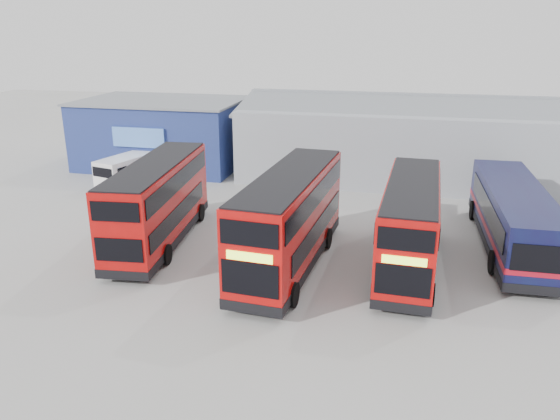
% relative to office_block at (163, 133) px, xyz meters
% --- Properties ---
extents(ground_plane, '(120.00, 120.00, 0.00)m').
position_rel_office_block_xyz_m(ground_plane, '(14.00, -17.99, -2.58)').
color(ground_plane, gray).
rests_on(ground_plane, ground).
extents(office_block, '(12.30, 8.32, 5.12)m').
position_rel_office_block_xyz_m(office_block, '(0.00, 0.00, 0.00)').
color(office_block, navy).
rests_on(office_block, ground).
extents(maintenance_shed, '(30.50, 12.00, 5.89)m').
position_rel_office_block_xyz_m(maintenance_shed, '(22.00, 2.01, 0.02)').
color(maintenance_shed, '#9298A0').
rests_on(maintenance_shed, ground).
extents(double_decker_left, '(3.38, 10.18, 4.23)m').
position_rel_office_block_xyz_m(double_decker_left, '(6.59, -15.12, -0.48)').
color(double_decker_left, '#B60B0A').
rests_on(double_decker_left, ground).
extents(double_decker_centre, '(3.30, 10.66, 4.44)m').
position_rel_office_block_xyz_m(double_decker_centre, '(13.63, -16.42, -0.37)').
color(double_decker_centre, '#B60B0A').
rests_on(double_decker_centre, ground).
extents(double_decker_right, '(2.78, 9.76, 4.09)m').
position_rel_office_block_xyz_m(double_decker_right, '(18.96, -15.41, -0.55)').
color(double_decker_right, '#B60B0A').
rests_on(double_decker_right, ground).
extents(single_decker_blue, '(3.03, 11.67, 3.14)m').
position_rel_office_block_xyz_m(single_decker_blue, '(23.93, -11.84, -1.02)').
color(single_decker_blue, '#0D1439').
rests_on(single_decker_blue, ground).
extents(panel_van, '(2.95, 4.95, 2.03)m').
position_rel_office_block_xyz_m(panel_van, '(-0.13, -5.84, -1.45)').
color(panel_van, white).
rests_on(panel_van, ground).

